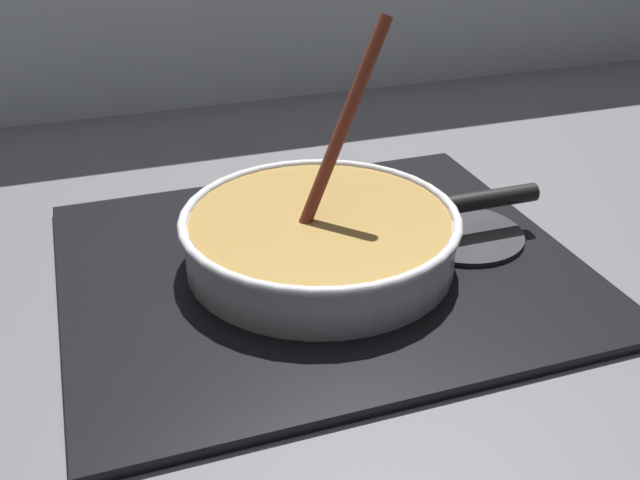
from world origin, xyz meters
name	(u,v)px	position (x,y,z in m)	size (l,w,h in m)	color
ground	(340,392)	(0.00, 0.00, -0.02)	(2.40, 1.60, 0.04)	#4C4C51
hob_plate	(320,266)	(0.04, 0.18, 0.01)	(0.56, 0.48, 0.01)	black
burner_ring	(320,259)	(0.04, 0.18, 0.02)	(0.19, 0.19, 0.01)	#592D0C
spare_burner	(463,235)	(0.22, 0.18, 0.01)	(0.14, 0.14, 0.01)	#262628
cooking_pan	(321,236)	(0.04, 0.18, 0.05)	(0.42, 0.31, 0.26)	silver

